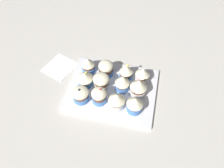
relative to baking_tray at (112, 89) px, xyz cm
name	(u,v)px	position (x,y,z in cm)	size (l,w,h in cm)	color
ground_plane	(112,93)	(0.00, 0.00, -2.10)	(180.00, 180.00, 3.00)	beige
baking_tray	(112,89)	(0.00, 0.00, 0.00)	(34.10, 27.01, 1.20)	silver
cupcake_0	(81,94)	(-10.09, -7.41, 3.86)	(6.26, 6.26, 6.60)	#477AC6
cupcake_1	(99,96)	(-3.31, -6.57, 4.09)	(5.58, 5.58, 7.11)	#477AC6
cupcake_2	(117,100)	(3.41, -7.37, 4.56)	(6.02, 6.02, 7.51)	white
cupcake_3	(135,104)	(9.97, -7.37, 4.38)	(6.01, 6.01, 7.27)	#477AC6
cupcake_4	(85,78)	(-10.67, 0.20, 4.03)	(6.42, 6.42, 6.83)	#477AC6
cupcake_5	(101,81)	(-4.23, 0.28, 4.06)	(6.20, 6.20, 6.57)	white
cupcake_6	(122,83)	(3.85, 0.80, 4.57)	(5.73, 5.73, 7.58)	#477AC6
cupcake_7	(139,86)	(10.12, 0.50, 4.57)	(6.35, 6.35, 8.00)	white
cupcake_8	(88,65)	(-11.44, 6.80, 4.28)	(5.43, 5.43, 7.15)	#477AC6
cupcake_9	(106,68)	(-4.08, 6.90, 3.91)	(5.95, 5.95, 6.67)	#477AC6
cupcake_10	(126,72)	(4.21, 6.63, 4.24)	(5.32, 5.32, 7.52)	#477AC6
cupcake_11	(142,75)	(10.65, 6.86, 4.03)	(5.63, 5.63, 6.76)	white
napkin	(60,67)	(-24.45, 7.04, -0.30)	(11.31, 12.16, 0.60)	white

